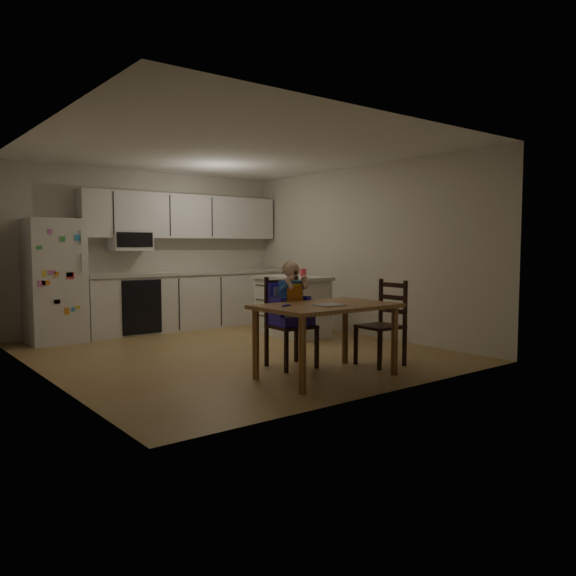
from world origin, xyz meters
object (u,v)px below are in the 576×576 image
(refrigerator, at_px, (54,281))
(red_cup, at_px, (303,272))
(chair_booster, at_px, (289,303))
(chair_side, at_px, (386,317))
(dining_table, at_px, (326,314))
(kitchen_island, at_px, (292,306))

(refrigerator, height_order, red_cup, refrigerator)
(refrigerator, xyz_separation_m, chair_booster, (1.58, -3.23, -0.15))
(refrigerator, bearing_deg, chair_side, -56.49)
(refrigerator, bearing_deg, dining_table, -67.76)
(refrigerator, bearing_deg, kitchen_island, -28.54)
(red_cup, height_order, dining_table, red_cup)
(chair_booster, bearing_deg, chair_side, -26.98)
(refrigerator, relative_size, dining_table, 1.23)
(refrigerator, relative_size, chair_booster, 1.46)
(refrigerator, xyz_separation_m, dining_table, (1.57, -3.85, -0.21))
(refrigerator, distance_m, chair_side, 4.57)
(chair_booster, bearing_deg, dining_table, -85.95)
(dining_table, distance_m, chair_side, 0.95)
(kitchen_island, bearing_deg, refrigerator, 151.46)
(red_cup, relative_size, chair_side, 0.11)
(kitchen_island, relative_size, chair_side, 1.26)
(chair_side, bearing_deg, kitchen_island, 172.88)
(refrigerator, bearing_deg, red_cup, -28.04)
(chair_side, bearing_deg, refrigerator, -143.37)
(dining_table, distance_m, chair_booster, 0.62)
(red_cup, height_order, chair_booster, chair_booster)
(refrigerator, relative_size, chair_side, 1.79)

